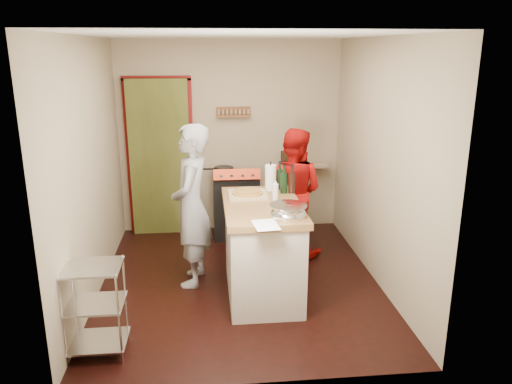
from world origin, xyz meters
TOP-DOWN VIEW (x-y plane):
  - floor at (0.00, 0.00)m, footprint 3.50×3.50m
  - back_wall at (-0.64, 1.78)m, footprint 3.00×0.44m
  - left_wall at (-1.50, 0.00)m, footprint 0.04×3.50m
  - right_wall at (1.50, 0.00)m, footprint 0.04×3.50m
  - ceiling at (0.00, 0.00)m, footprint 3.00×3.50m
  - stove at (0.05, 1.42)m, footprint 0.60×0.63m
  - wire_shelving at (-1.28, -1.20)m, footprint 0.48×0.40m
  - island at (0.22, -0.28)m, footprint 0.78×1.44m
  - person_stripe at (-0.50, 0.06)m, footprint 0.49×0.68m
  - person_red at (0.71, 0.77)m, footprint 0.95×0.87m

SIDE VIEW (x-z plane):
  - floor at x=0.00m, z-range 0.00..0.00m
  - wire_shelving at x=-1.28m, z-range 0.04..0.84m
  - stove at x=0.05m, z-range -0.05..0.95m
  - island at x=0.22m, z-range -0.13..1.16m
  - person_red at x=0.71m, z-range 0.00..1.57m
  - person_stripe at x=-0.50m, z-range 0.00..1.74m
  - back_wall at x=-0.64m, z-range -0.17..2.43m
  - left_wall at x=-1.50m, z-range 0.00..2.60m
  - right_wall at x=1.50m, z-range 0.00..2.60m
  - ceiling at x=0.00m, z-range 2.60..2.62m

